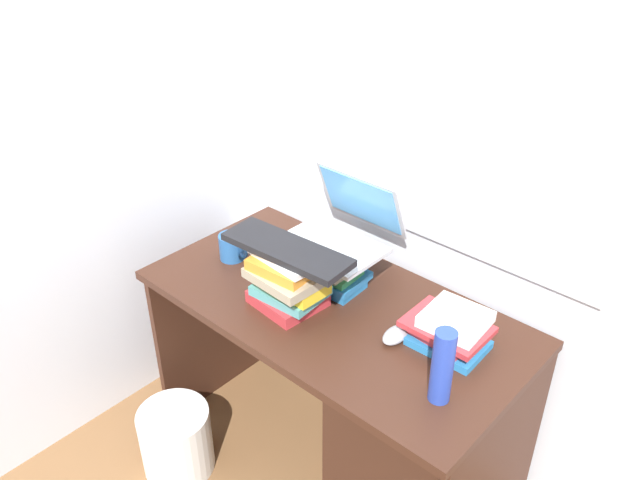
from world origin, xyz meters
TOP-DOWN VIEW (x-y plane):
  - ground_plane at (0.00, 0.00)m, footprint 6.00×6.00m
  - wall_back at (0.00, 0.36)m, footprint 6.00×0.06m
  - wall_left at (-0.87, 0.00)m, footprint 0.05×6.00m
  - desk at (0.31, -0.02)m, footprint 1.25×0.64m
  - book_stack_tall at (-0.09, 0.08)m, footprint 0.24×0.18m
  - book_stack_keyboard_riser at (-0.10, -0.10)m, footprint 0.25×0.22m
  - book_stack_side at (0.38, 0.08)m, footprint 0.24×0.19m
  - laptop at (-0.09, 0.15)m, footprint 0.33×0.30m
  - keyboard at (-0.10, -0.10)m, footprint 0.43×0.17m
  - computer_mouse at (0.25, -0.01)m, footprint 0.06×0.10m
  - mug at (-0.44, -0.04)m, footprint 0.13×0.09m
  - water_bottle at (0.48, -0.12)m, footprint 0.06×0.06m
  - wastebasket at (-0.40, -0.40)m, footprint 0.26×0.26m

SIDE VIEW (x-z plane):
  - ground_plane at x=0.00m, z-range 0.00..0.00m
  - wastebasket at x=-0.40m, z-range 0.00..0.27m
  - desk at x=0.31m, z-range 0.03..0.76m
  - computer_mouse at x=0.25m, z-range 0.73..0.76m
  - mug at x=-0.44m, z-range 0.73..0.82m
  - book_stack_side at x=0.38m, z-range 0.73..0.84m
  - book_stack_tall at x=-0.09m, z-range 0.73..0.86m
  - book_stack_keyboard_riser at x=-0.10m, z-range 0.73..0.93m
  - water_bottle at x=0.48m, z-range 0.73..0.95m
  - laptop at x=-0.09m, z-range 0.81..1.03m
  - keyboard at x=-0.10m, z-range 0.93..0.95m
  - wall_back at x=0.00m, z-range 0.00..2.60m
  - wall_left at x=-0.87m, z-range 0.00..2.60m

